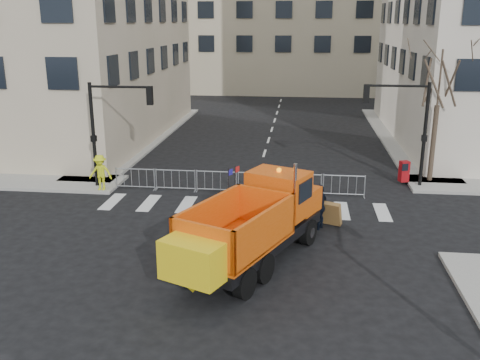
# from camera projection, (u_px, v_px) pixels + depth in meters

# --- Properties ---
(ground) EXTENTS (120.00, 120.00, 0.00)m
(ground) POSITION_uv_depth(u_px,v_px,m) (232.00, 257.00, 19.51)
(ground) COLOR black
(ground) RESTS_ON ground
(sidewalk_back) EXTENTS (64.00, 5.00, 0.15)m
(sidewalk_back) POSITION_uv_depth(u_px,v_px,m) (254.00, 186.00, 27.57)
(sidewalk_back) COLOR gray
(sidewalk_back) RESTS_ON ground
(traffic_light_left) EXTENTS (0.18, 0.18, 5.40)m
(traffic_light_left) POSITION_uv_depth(u_px,v_px,m) (94.00, 137.00, 26.76)
(traffic_light_left) COLOR black
(traffic_light_left) RESTS_ON ground
(traffic_light_right) EXTENTS (0.18, 0.18, 5.40)m
(traffic_light_right) POSITION_uv_depth(u_px,v_px,m) (424.00, 136.00, 26.82)
(traffic_light_right) COLOR black
(traffic_light_right) RESTS_ON ground
(crowd_barriers) EXTENTS (12.60, 0.60, 1.10)m
(crowd_barriers) POSITION_uv_depth(u_px,v_px,m) (237.00, 182.00, 26.66)
(crowd_barriers) COLOR #9EA0A5
(crowd_barriers) RESTS_ON ground
(street_tree) EXTENTS (3.00, 3.00, 7.50)m
(street_tree) POSITION_uv_depth(u_px,v_px,m) (436.00, 113.00, 27.39)
(street_tree) COLOR #382B21
(street_tree) RESTS_ON ground
(plow_truck) EXTENTS (5.89, 9.29, 3.53)m
(plow_truck) POSITION_uv_depth(u_px,v_px,m) (253.00, 223.00, 18.48)
(plow_truck) COLOR black
(plow_truck) RESTS_ON ground
(cop_a) EXTENTS (0.85, 0.83, 1.97)m
(cop_a) POSITION_uv_depth(u_px,v_px,m) (305.00, 208.00, 21.69)
(cop_a) COLOR black
(cop_a) RESTS_ON ground
(cop_b) EXTENTS (0.99, 0.83, 1.84)m
(cop_b) POSITION_uv_depth(u_px,v_px,m) (298.00, 209.00, 21.71)
(cop_b) COLOR black
(cop_b) RESTS_ON ground
(cop_c) EXTENTS (0.92, 1.21, 1.91)m
(cop_c) POSITION_uv_depth(u_px,v_px,m) (320.00, 207.00, 21.91)
(cop_c) COLOR black
(cop_c) RESTS_ON ground
(worker) EXTENTS (1.15, 0.66, 1.79)m
(worker) POSITION_uv_depth(u_px,v_px,m) (100.00, 172.00, 26.52)
(worker) COLOR #CDD819
(worker) RESTS_ON sidewalk_back
(newspaper_box) EXTENTS (0.55, 0.52, 1.10)m
(newspaper_box) POSITION_uv_depth(u_px,v_px,m) (404.00, 171.00, 27.99)
(newspaper_box) COLOR #990B11
(newspaper_box) RESTS_ON sidewalk_back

